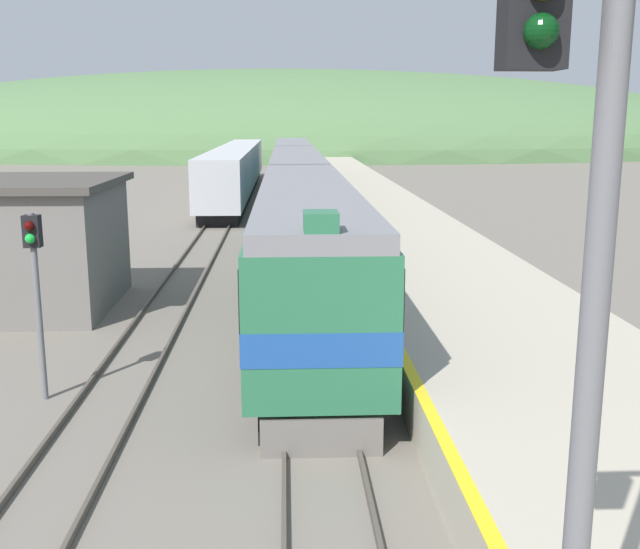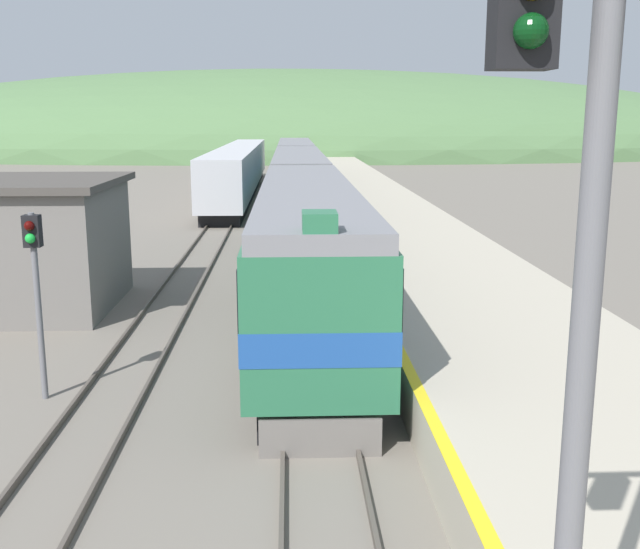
{
  "view_description": "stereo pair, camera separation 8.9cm",
  "coord_description": "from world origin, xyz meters",
  "px_view_note": "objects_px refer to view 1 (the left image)",
  "views": [
    {
      "loc": [
        -0.64,
        1.21,
        6.35
      ],
      "look_at": [
        0.19,
        19.33,
        2.52
      ],
      "focal_mm": 42.0,
      "sensor_mm": 36.0,
      "label": 1
    },
    {
      "loc": [
        -0.55,
        1.21,
        6.35
      ],
      "look_at": [
        0.19,
        19.33,
        2.52
      ],
      "focal_mm": 42.0,
      "sensor_mm": 36.0,
      "label": 2
    }
  ],
  "objects_px": {
    "signal_post_siding": "(35,268)",
    "carriage_second": "(296,186)",
    "siding_train": "(237,170)",
    "signal_mast_main": "(603,216)",
    "express_train_lead_car": "(307,249)",
    "carriage_third": "(293,164)"
  },
  "relations": [
    {
      "from": "express_train_lead_car",
      "to": "signal_post_siding",
      "type": "bearing_deg",
      "value": -134.33
    },
    {
      "from": "signal_mast_main",
      "to": "signal_post_siding",
      "type": "distance_m",
      "value": 14.15
    },
    {
      "from": "express_train_lead_car",
      "to": "siding_train",
      "type": "height_order",
      "value": "express_train_lead_car"
    },
    {
      "from": "siding_train",
      "to": "express_train_lead_car",
      "type": "bearing_deg",
      "value": -83.36
    },
    {
      "from": "express_train_lead_car",
      "to": "signal_mast_main",
      "type": "height_order",
      "value": "signal_mast_main"
    },
    {
      "from": "carriage_second",
      "to": "signal_mast_main",
      "type": "xyz_separation_m",
      "value": [
        1.5,
        -39.56,
        3.36
      ]
    },
    {
      "from": "siding_train",
      "to": "signal_post_siding",
      "type": "relative_size",
      "value": 9.39
    },
    {
      "from": "signal_post_siding",
      "to": "carriage_second",
      "type": "bearing_deg",
      "value": 77.49
    },
    {
      "from": "express_train_lead_car",
      "to": "siding_train",
      "type": "relative_size",
      "value": 0.49
    },
    {
      "from": "express_train_lead_car",
      "to": "signal_post_siding",
      "type": "xyz_separation_m",
      "value": [
        -6.21,
        -6.35,
        0.72
      ]
    },
    {
      "from": "express_train_lead_car",
      "to": "signal_post_siding",
      "type": "height_order",
      "value": "express_train_lead_car"
    },
    {
      "from": "carriage_third",
      "to": "siding_train",
      "type": "relative_size",
      "value": 0.52
    },
    {
      "from": "express_train_lead_car",
      "to": "siding_train",
      "type": "distance_m",
      "value": 40.47
    },
    {
      "from": "carriage_second",
      "to": "signal_post_siding",
      "type": "xyz_separation_m",
      "value": [
        -6.21,
        -27.98,
        0.73
      ]
    },
    {
      "from": "siding_train",
      "to": "signal_mast_main",
      "type": "height_order",
      "value": "signal_mast_main"
    },
    {
      "from": "siding_train",
      "to": "signal_post_siding",
      "type": "bearing_deg",
      "value": -91.88
    },
    {
      "from": "express_train_lead_car",
      "to": "signal_mast_main",
      "type": "distance_m",
      "value": 18.3
    },
    {
      "from": "carriage_second",
      "to": "siding_train",
      "type": "distance_m",
      "value": 19.15
    },
    {
      "from": "carriage_third",
      "to": "siding_train",
      "type": "height_order",
      "value": "carriage_third"
    },
    {
      "from": "express_train_lead_car",
      "to": "siding_train",
      "type": "bearing_deg",
      "value": 96.64
    },
    {
      "from": "signal_mast_main",
      "to": "carriage_third",
      "type": "bearing_deg",
      "value": 91.39
    },
    {
      "from": "express_train_lead_car",
      "to": "signal_post_siding",
      "type": "distance_m",
      "value": 8.91
    }
  ]
}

